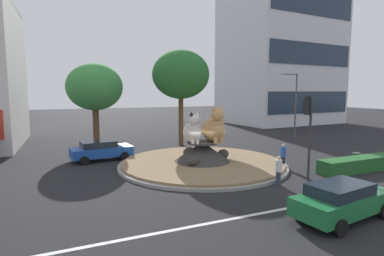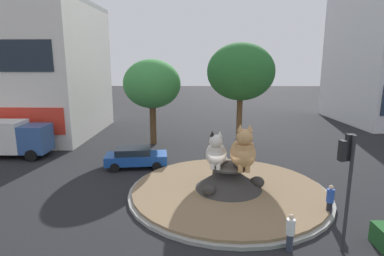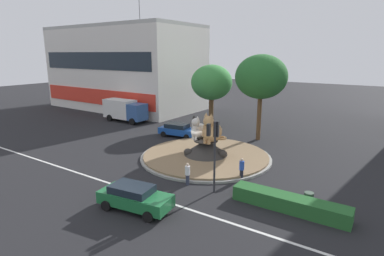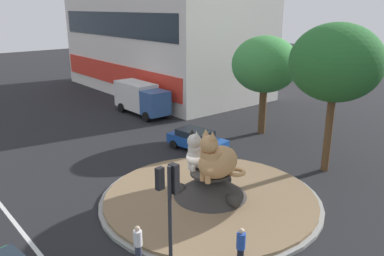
{
  "view_description": "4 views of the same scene",
  "coord_description": "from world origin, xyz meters",
  "px_view_note": "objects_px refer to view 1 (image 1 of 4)",
  "views": [
    {
      "loc": [
        -8.95,
        -18.78,
        5.11
      ],
      "look_at": [
        -0.87,
        -0.18,
        2.7
      ],
      "focal_mm": 28.42,
      "sensor_mm": 36.0,
      "label": 1
    },
    {
      "loc": [
        -1.9,
        -17.32,
        7.62
      ],
      "look_at": [
        -2.15,
        1.45,
        3.6
      ],
      "focal_mm": 29.46,
      "sensor_mm": 36.0,
      "label": 2
    },
    {
      "loc": [
        13.37,
        -22.52,
        9.12
      ],
      "look_at": [
        -1.57,
        0.15,
        2.5
      ],
      "focal_mm": 28.73,
      "sensor_mm": 36.0,
      "label": 3
    },
    {
      "loc": [
        13.65,
        -12.86,
        9.89
      ],
      "look_at": [
        -1.67,
        0.16,
        3.63
      ],
      "focal_mm": 36.67,
      "sensor_mm": 36.0,
      "label": 4
    }
  ],
  "objects_px": {
    "second_tree_near_tower": "(181,75)",
    "litter_bin": "(356,159)",
    "cat_statue_calico": "(214,128)",
    "office_tower": "(281,14)",
    "broadleaf_tree_behind_island": "(95,87)",
    "pedestrian_blue_shirt": "(283,155)",
    "sedan_on_far_lane": "(101,150)",
    "cat_statue_white": "(193,131)",
    "traffic_light_mast": "(308,119)",
    "streetlight_arm": "(294,100)",
    "pedestrian_white_shirt": "(278,170)",
    "hatchback_near_shophouse": "(342,200)"
  },
  "relations": [
    {
      "from": "cat_statue_white",
      "to": "broadleaf_tree_behind_island",
      "type": "bearing_deg",
      "value": -149.16
    },
    {
      "from": "hatchback_near_shophouse",
      "to": "litter_bin",
      "type": "bearing_deg",
      "value": 27.74
    },
    {
      "from": "cat_statue_white",
      "to": "traffic_light_mast",
      "type": "relative_size",
      "value": 0.45
    },
    {
      "from": "pedestrian_blue_shirt",
      "to": "sedan_on_far_lane",
      "type": "relative_size",
      "value": 0.36
    },
    {
      "from": "traffic_light_mast",
      "to": "second_tree_near_tower",
      "type": "relative_size",
      "value": 0.54
    },
    {
      "from": "office_tower",
      "to": "streetlight_arm",
      "type": "relative_size",
      "value": 4.99
    },
    {
      "from": "sedan_on_far_lane",
      "to": "pedestrian_blue_shirt",
      "type": "bearing_deg",
      "value": -40.41
    },
    {
      "from": "traffic_light_mast",
      "to": "pedestrian_blue_shirt",
      "type": "distance_m",
      "value": 4.01
    },
    {
      "from": "second_tree_near_tower",
      "to": "streetlight_arm",
      "type": "height_order",
      "value": "second_tree_near_tower"
    },
    {
      "from": "streetlight_arm",
      "to": "hatchback_near_shophouse",
      "type": "relative_size",
      "value": 1.53
    },
    {
      "from": "traffic_light_mast",
      "to": "hatchback_near_shophouse",
      "type": "bearing_deg",
      "value": 141.18
    },
    {
      "from": "office_tower",
      "to": "litter_bin",
      "type": "xyz_separation_m",
      "value": [
        -15.24,
        -27.03,
        -17.39
      ]
    },
    {
      "from": "cat_statue_white",
      "to": "broadleaf_tree_behind_island",
      "type": "xyz_separation_m",
      "value": [
        -5.14,
        11.18,
        3.08
      ]
    },
    {
      "from": "sedan_on_far_lane",
      "to": "litter_bin",
      "type": "xyz_separation_m",
      "value": [
        16.16,
        -8.79,
        -0.34
      ]
    },
    {
      "from": "second_tree_near_tower",
      "to": "pedestrian_blue_shirt",
      "type": "distance_m",
      "value": 12.89
    },
    {
      "from": "broadleaf_tree_behind_island",
      "to": "traffic_light_mast",
      "type": "bearing_deg",
      "value": -59.57
    },
    {
      "from": "litter_bin",
      "to": "office_tower",
      "type": "bearing_deg",
      "value": 60.58
    },
    {
      "from": "broadleaf_tree_behind_island",
      "to": "pedestrian_blue_shirt",
      "type": "height_order",
      "value": "broadleaf_tree_behind_island"
    },
    {
      "from": "cat_statue_calico",
      "to": "litter_bin",
      "type": "xyz_separation_m",
      "value": [
        9.12,
        -3.96,
        -2.18
      ]
    },
    {
      "from": "streetlight_arm",
      "to": "litter_bin",
      "type": "distance_m",
      "value": 13.59
    },
    {
      "from": "traffic_light_mast",
      "to": "pedestrian_blue_shirt",
      "type": "height_order",
      "value": "traffic_light_mast"
    },
    {
      "from": "cat_statue_calico",
      "to": "office_tower",
      "type": "height_order",
      "value": "office_tower"
    },
    {
      "from": "traffic_light_mast",
      "to": "pedestrian_blue_shirt",
      "type": "xyz_separation_m",
      "value": [
        0.76,
        2.87,
        -2.69
      ]
    },
    {
      "from": "cat_statue_white",
      "to": "pedestrian_white_shirt",
      "type": "distance_m",
      "value": 6.5
    },
    {
      "from": "cat_statue_white",
      "to": "pedestrian_white_shirt",
      "type": "height_order",
      "value": "cat_statue_white"
    },
    {
      "from": "litter_bin",
      "to": "cat_statue_white",
      "type": "bearing_deg",
      "value": 158.18
    },
    {
      "from": "cat_statue_white",
      "to": "office_tower",
      "type": "relative_size",
      "value": 0.06
    },
    {
      "from": "broadleaf_tree_behind_island",
      "to": "litter_bin",
      "type": "bearing_deg",
      "value": -44.41
    },
    {
      "from": "office_tower",
      "to": "streetlight_arm",
      "type": "distance_m",
      "value": 22.68
    },
    {
      "from": "sedan_on_far_lane",
      "to": "hatchback_near_shophouse",
      "type": "height_order",
      "value": "hatchback_near_shophouse"
    },
    {
      "from": "broadleaf_tree_behind_island",
      "to": "hatchback_near_shophouse",
      "type": "bearing_deg",
      "value": -71.63
    },
    {
      "from": "traffic_light_mast",
      "to": "office_tower",
      "type": "height_order",
      "value": "office_tower"
    },
    {
      "from": "pedestrian_white_shirt",
      "to": "sedan_on_far_lane",
      "type": "height_order",
      "value": "pedestrian_white_shirt"
    },
    {
      "from": "cat_statue_calico",
      "to": "second_tree_near_tower",
      "type": "relative_size",
      "value": 0.3
    },
    {
      "from": "broadleaf_tree_behind_island",
      "to": "pedestrian_white_shirt",
      "type": "xyz_separation_m",
      "value": [
        7.8,
        -16.89,
        -4.7
      ]
    },
    {
      "from": "cat_statue_white",
      "to": "pedestrian_white_shirt",
      "type": "xyz_separation_m",
      "value": [
        2.67,
        -5.7,
        -1.62
      ]
    },
    {
      "from": "office_tower",
      "to": "sedan_on_far_lane",
      "type": "height_order",
      "value": "office_tower"
    },
    {
      "from": "office_tower",
      "to": "hatchback_near_shophouse",
      "type": "bearing_deg",
      "value": -129.57
    },
    {
      "from": "cat_statue_white",
      "to": "second_tree_near_tower",
      "type": "xyz_separation_m",
      "value": [
        2.41,
        8.32,
        4.26
      ]
    },
    {
      "from": "cat_statue_white",
      "to": "cat_statue_calico",
      "type": "bearing_deg",
      "value": 85.06
    },
    {
      "from": "broadleaf_tree_behind_island",
      "to": "office_tower",
      "type": "bearing_deg",
      "value": 20.5
    },
    {
      "from": "traffic_light_mast",
      "to": "litter_bin",
      "type": "relative_size",
      "value": 5.4
    },
    {
      "from": "streetlight_arm",
      "to": "sedan_on_far_lane",
      "type": "height_order",
      "value": "streetlight_arm"
    },
    {
      "from": "second_tree_near_tower",
      "to": "litter_bin",
      "type": "height_order",
      "value": "second_tree_near_tower"
    },
    {
      "from": "broadleaf_tree_behind_island",
      "to": "sedan_on_far_lane",
      "type": "distance_m",
      "value": 8.19
    },
    {
      "from": "hatchback_near_shophouse",
      "to": "litter_bin",
      "type": "distance_m",
      "value": 10.56
    },
    {
      "from": "cat_statue_white",
      "to": "streetlight_arm",
      "type": "bearing_deg",
      "value": 122.6
    },
    {
      "from": "second_tree_near_tower",
      "to": "pedestrian_blue_shirt",
      "type": "bearing_deg",
      "value": -74.47
    },
    {
      "from": "second_tree_near_tower",
      "to": "sedan_on_far_lane",
      "type": "xyz_separation_m",
      "value": [
        -7.94,
        -3.79,
        -5.94
      ]
    },
    {
      "from": "traffic_light_mast",
      "to": "cat_statue_white",
      "type": "bearing_deg",
      "value": 30.96
    }
  ]
}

